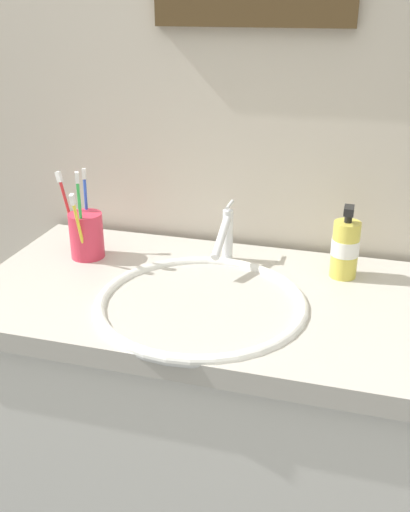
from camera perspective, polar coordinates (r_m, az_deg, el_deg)
tiled_wall_back at (r=1.37m, az=4.70°, el=15.25°), size 2.22×0.04×2.40m
vanity_counter at (r=1.44m, az=1.12°, el=-18.70°), size 1.02×0.52×0.85m
sink_basin at (r=1.17m, az=-0.40°, el=-6.39°), size 0.42×0.42×0.12m
faucet at (r=1.29m, az=2.04°, el=2.09°), size 0.02×0.16×0.13m
toothbrush_cup at (r=1.36m, az=-11.53°, el=2.00°), size 0.08×0.08×0.11m
toothbrush_red at (r=1.37m, az=-13.32°, el=4.65°), size 0.05×0.02×0.19m
toothbrush_yellow at (r=1.30m, az=-12.34°, el=3.16°), size 0.01×0.05×0.17m
toothbrush_blue at (r=1.37m, az=-11.58°, el=4.90°), size 0.02×0.04×0.19m
toothbrush_green at (r=1.31m, az=-12.14°, el=4.31°), size 0.02×0.03×0.21m
soap_dispenser at (r=1.27m, az=13.57°, el=0.78°), size 0.06×0.06×0.16m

